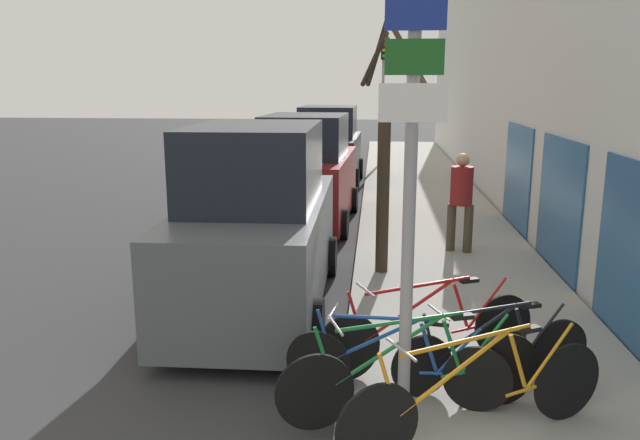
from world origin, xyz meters
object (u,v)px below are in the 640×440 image
(pedestrian_near, at_px, (461,195))
(traffic_light, at_px, (383,84))
(street_tree, at_px, (384,151))
(bicycle_4, at_px, (429,331))
(parked_car_0, at_px, (258,228))
(parked_car_1, at_px, (306,175))
(bicycle_3, at_px, (493,351))
(bicycle_1, at_px, (413,374))
(signpost, at_px, (410,192))
(parked_car_2, at_px, (329,149))
(bicycle_2, at_px, (395,365))
(bicycle_0, at_px, (479,396))

(pedestrian_near, distance_m, traffic_light, 12.50)
(pedestrian_near, relative_size, street_tree, 0.45)
(bicycle_4, xyz_separation_m, parked_car_0, (-2.19, 2.04, 0.59))
(bicycle_4, xyz_separation_m, parked_car_1, (-2.11, 7.36, 0.53))
(bicycle_3, xyz_separation_m, street_tree, (-1.06, 3.79, 1.54))
(traffic_light, bearing_deg, parked_car_0, -96.91)
(bicycle_1, bearing_deg, bicycle_3, -70.45)
(signpost, distance_m, parked_car_2, 14.20)
(bicycle_4, relative_size, pedestrian_near, 1.33)
(bicycle_4, relative_size, parked_car_2, 0.56)
(bicycle_3, bearing_deg, signpost, 112.43)
(street_tree, bearing_deg, bicycle_2, -88.80)
(bicycle_4, bearing_deg, signpost, 141.29)
(pedestrian_near, bearing_deg, parked_car_2, 127.76)
(pedestrian_near, bearing_deg, parked_car_1, 156.71)
(bicycle_0, height_order, bicycle_1, bicycle_0)
(signpost, distance_m, bicycle_2, 1.78)
(bicycle_2, xyz_separation_m, parked_car_2, (-1.66, 13.59, 0.56))
(parked_car_0, distance_m, pedestrian_near, 4.10)
(parked_car_2, distance_m, traffic_light, 4.90)
(bicycle_1, bearing_deg, parked_car_0, 13.75)
(parked_car_0, height_order, street_tree, street_tree)
(bicycle_0, xyz_separation_m, street_tree, (-0.76, 4.80, 1.50))
(bicycle_1, relative_size, bicycle_3, 1.18)
(bicycle_0, distance_m, street_tree, 5.08)
(parked_car_1, bearing_deg, parked_car_2, 91.48)
(traffic_light, bearing_deg, parked_car_1, -100.20)
(parked_car_0, height_order, parked_car_1, parked_car_0)
(bicycle_2, distance_m, parked_car_2, 13.71)
(bicycle_4, relative_size, parked_car_1, 0.53)
(bicycle_3, relative_size, pedestrian_near, 1.15)
(signpost, distance_m, bicycle_3, 2.13)
(bicycle_3, xyz_separation_m, bicycle_4, (-0.60, 0.37, 0.04))
(parked_car_1, bearing_deg, pedestrian_near, -38.79)
(parked_car_0, bearing_deg, parked_car_2, 88.39)
(bicycle_0, xyz_separation_m, parked_car_0, (-2.49, 3.42, 0.58))
(bicycle_0, height_order, parked_car_0, parked_car_0)
(bicycle_3, bearing_deg, parked_car_2, -9.03)
(signpost, relative_size, parked_car_2, 0.91)
(bicycle_2, height_order, bicycle_3, bicycle_2)
(parked_car_0, bearing_deg, signpost, -60.85)
(bicycle_2, xyz_separation_m, parked_car_1, (-1.74, 8.12, 0.57))
(signpost, height_order, bicycle_1, signpost)
(bicycle_4, height_order, parked_car_0, parked_car_0)
(bicycle_2, height_order, street_tree, street_tree)
(parked_car_0, bearing_deg, parked_car_1, 88.39)
(bicycle_4, bearing_deg, parked_car_1, -8.31)
(signpost, height_order, parked_car_0, signpost)
(parked_car_2, height_order, traffic_light, traffic_light)
(parked_car_1, xyz_separation_m, street_tree, (1.65, -3.95, 0.97))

